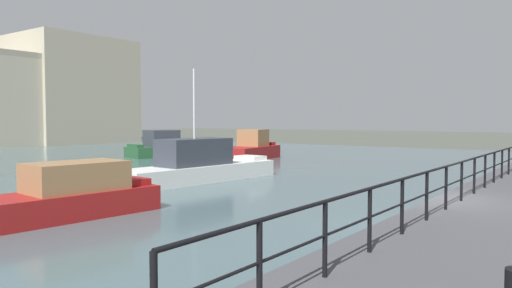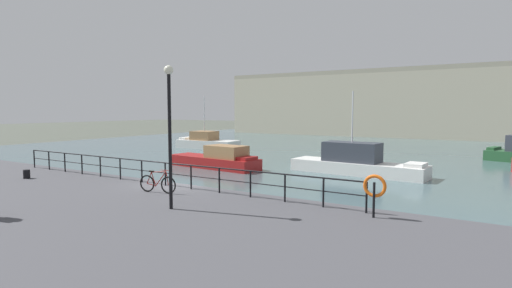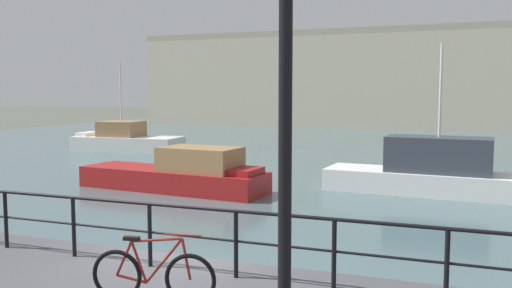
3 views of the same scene
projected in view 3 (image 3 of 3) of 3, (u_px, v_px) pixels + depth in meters
The scene contains 8 objects.
water_basin at pixel (384, 148), 37.73m from camera, with size 80.00×60.00×0.01m, color #476066.
harbor_building at pixel (470, 77), 58.69m from camera, with size 63.50×11.97×14.08m.
moored_red_daysailer at pixel (181, 174), 20.86m from camera, with size 7.99×2.85×1.77m.
moored_white_yacht at pixel (447, 174), 20.05m from camera, with size 9.45×2.96×5.72m.
moored_blue_motorboat at pixel (126, 140), 35.41m from camera, with size 7.35×3.18×5.95m.
quay_railing at pixel (110, 219), 8.99m from camera, with size 20.11×0.07×1.08m.
parked_bicycle at pixel (153, 275), 7.21m from camera, with size 1.75×0.39×0.98m.
quay_lamp_post at pixel (286, 60), 4.51m from camera, with size 0.32×0.32×4.97m.
Camera 3 is at (4.51, -8.16, 3.84)m, focal length 37.11 mm.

